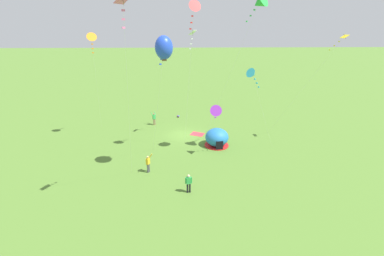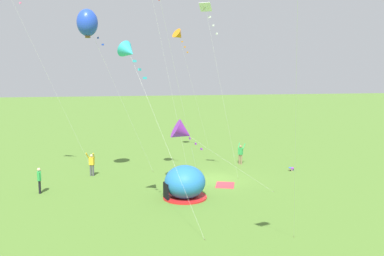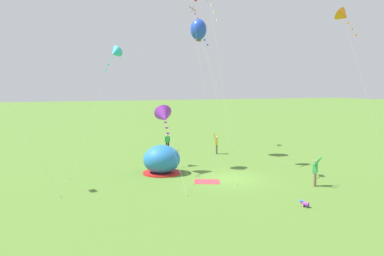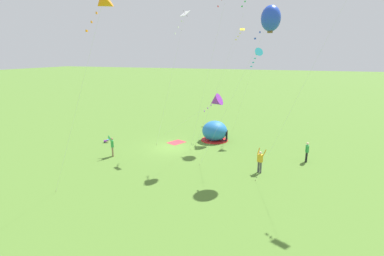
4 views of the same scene
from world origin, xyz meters
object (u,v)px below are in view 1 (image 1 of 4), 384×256
(kite_blue, at_px, (164,48))
(person_arms_raised, at_px, (154,118))
(kite_green, at_px, (259,3))
(kite_cyan, at_px, (253,74))
(kite_orange, at_px, (92,39))
(kite_white, at_px, (192,38))
(kite_yellow, at_px, (339,43))
(person_near_tent, at_px, (189,183))
(person_with_toddler, at_px, (148,163))
(kite_purple, at_px, (216,112))
(toddler_crawling, at_px, (178,116))
(kite_red, at_px, (194,8))
(popup_tent, at_px, (217,138))
(kite_pink, at_px, (123,10))

(kite_blue, bearing_deg, person_arms_raised, -78.31)
(kite_green, bearing_deg, kite_cyan, 72.95)
(person_arms_raised, xyz_separation_m, kite_orange, (5.81, 4.22, 10.78))
(kite_cyan, relative_size, kite_white, 0.75)
(kite_orange, relative_size, kite_yellow, 1.01)
(person_arms_raised, xyz_separation_m, kite_yellow, (-20.38, 6.88, 10.46))
(person_near_tent, bearing_deg, kite_white, -93.49)
(kite_cyan, bearing_deg, kite_blue, 14.34)
(kite_blue, height_order, kite_yellow, kite_blue)
(person_with_toddler, height_order, kite_purple, kite_purple)
(toddler_crawling, xyz_separation_m, kite_purple, (-4.39, 10.31, 4.03))
(kite_cyan, distance_m, kite_white, 8.57)
(kite_red, bearing_deg, popup_tent, -147.18)
(person_near_tent, relative_size, kite_yellow, 0.14)
(person_near_tent, height_order, kite_purple, kite_purple)
(kite_white, height_order, kite_yellow, kite_white)
(kite_orange, bearing_deg, kite_blue, 134.63)
(popup_tent, height_order, person_near_tent, popup_tent)
(person_with_toddler, bearing_deg, kite_green, -163.62)
(kite_green, bearing_deg, kite_yellow, -162.68)
(person_near_tent, relative_size, kite_cyan, 0.18)
(person_near_tent, height_order, kite_white, kite_white)
(person_with_toddler, relative_size, kite_orange, 0.15)
(kite_red, bearing_deg, kite_cyan, 161.45)
(person_arms_raised, height_order, kite_orange, kite_orange)
(popup_tent, distance_m, person_near_tent, 9.72)
(person_with_toddler, relative_size, kite_yellow, 0.15)
(kite_purple, distance_m, kite_white, 8.46)
(person_near_tent, relative_size, kite_white, 0.14)
(kite_red, bearing_deg, kite_white, -90.24)
(kite_blue, distance_m, kite_yellow, 18.69)
(kite_cyan, xyz_separation_m, kite_pink, (9.76, 7.37, 4.96))
(kite_pink, bearing_deg, popup_tent, -123.23)
(kite_orange, xyz_separation_m, kite_pink, (-6.60, 13.92, 2.12))
(kite_green, xyz_separation_m, kite_pink, (10.04, 8.27, -1.05))
(kite_red, bearing_deg, person_arms_raised, -59.96)
(kite_red, relative_size, kite_blue, 1.23)
(person_near_tent, bearing_deg, kite_blue, -61.55)
(kite_purple, distance_m, kite_yellow, 14.56)
(popup_tent, relative_size, kite_purple, 0.40)
(kite_orange, relative_size, kite_blue, 1.00)
(person_with_toddler, bearing_deg, kite_red, -138.90)
(person_with_toddler, bearing_deg, kite_purple, -141.25)
(kite_purple, relative_size, kite_yellow, 0.57)
(person_arms_raised, xyz_separation_m, kite_green, (-10.83, 9.86, 13.95))
(kite_orange, distance_m, kite_purple, 15.82)
(person_arms_raised, distance_m, kite_orange, 12.95)
(person_near_tent, distance_m, kite_white, 15.84)
(kite_orange, distance_m, kite_green, 17.86)
(person_near_tent, distance_m, kite_green, 16.61)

